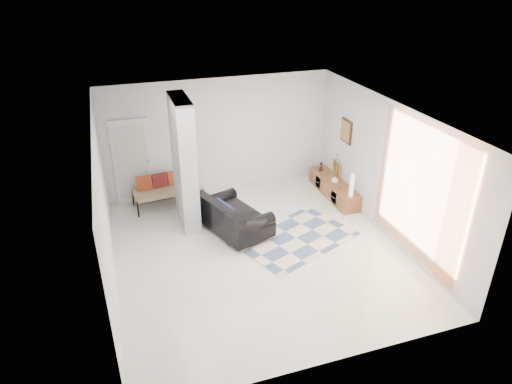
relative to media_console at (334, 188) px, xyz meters
name	(u,v)px	position (x,y,z in m)	size (l,w,h in m)	color
floor	(258,251)	(-2.52, -1.70, -0.20)	(6.00, 6.00, 0.00)	beige
ceiling	(259,116)	(-2.52, -1.70, 2.60)	(6.00, 6.00, 0.00)	white
wall_back	(219,136)	(-2.52, 1.30, 1.20)	(6.00, 6.00, 0.00)	silver
wall_front	(332,286)	(-2.52, -4.70, 1.20)	(6.00, 6.00, 0.00)	silver
wall_left	(104,211)	(-5.27, -1.70, 1.20)	(6.00, 6.00, 0.00)	silver
wall_right	(387,169)	(0.23, -1.70, 1.20)	(6.00, 6.00, 0.00)	silver
partition_column	(184,163)	(-3.62, -0.10, 1.20)	(0.35, 1.20, 2.80)	#B1B5B9
hallway_door	(132,162)	(-4.62, 1.26, 0.82)	(0.85, 0.06, 2.04)	white
curtain	(419,192)	(0.15, -2.85, 1.25)	(2.55, 2.55, 0.00)	orange
wall_art	(346,131)	(0.20, 0.00, 1.45)	(0.04, 0.45, 0.55)	#39200F
media_console	(334,188)	(0.00, 0.00, 0.00)	(0.45, 1.94, 0.80)	brown
loveseat	(232,218)	(-2.81, -0.84, 0.15)	(1.43, 1.85, 0.76)	silver
daybed	(166,188)	(-3.95, 0.84, 0.22)	(1.63, 0.81, 0.77)	black
area_rug	(296,238)	(-1.62, -1.50, -0.20)	(2.34, 1.56, 0.01)	beige
cylinder_lamp	(352,186)	(-0.02, -0.84, 0.47)	(0.10, 0.10, 0.54)	beige
bronze_figurine	(321,167)	(-0.05, 0.66, 0.31)	(0.11, 0.11, 0.23)	black
vase	(335,180)	(-0.05, -0.12, 0.29)	(0.17, 0.17, 0.18)	silver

